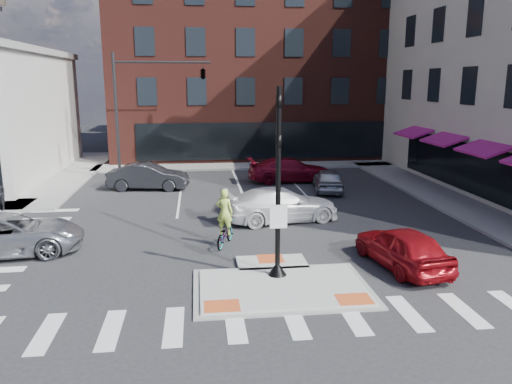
{
  "coord_description": "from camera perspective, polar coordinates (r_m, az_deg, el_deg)",
  "views": [
    {
      "loc": [
        -2.47,
        -14.6,
        6.25
      ],
      "look_at": [
        -0.23,
        4.33,
        2.0
      ],
      "focal_mm": 35.0,
      "sensor_mm": 36.0,
      "label": 1
    }
  ],
  "objects": [
    {
      "name": "bg_car_dark",
      "position": [
        29.96,
        -12.21,
        1.74
      ],
      "size": [
        4.82,
        2.2,
        1.53
      ],
      "primitive_type": "imported",
      "rotation": [
        0.0,
        0.0,
        1.44
      ],
      "color": "#242428",
      "rests_on": "ground"
    },
    {
      "name": "building_far_left",
      "position": [
        66.62,
        -8.22,
        11.38
      ],
      "size": [
        10.0,
        12.0,
        10.0
      ],
      "primitive_type": "cube",
      "color": "slate",
      "rests_on": "ground"
    },
    {
      "name": "red_sedan",
      "position": [
        17.8,
        16.38,
        -6.06
      ],
      "size": [
        2.39,
        4.45,
        1.44
      ],
      "primitive_type": "imported",
      "rotation": [
        0.0,
        0.0,
        3.31
      ],
      "color": "maroon",
      "rests_on": "ground"
    },
    {
      "name": "ground",
      "position": [
        16.07,
        2.68,
        -10.34
      ],
      "size": [
        120.0,
        120.0,
        0.0
      ],
      "primitive_type": "plane",
      "color": "#28282B",
      "rests_on": "ground"
    },
    {
      "name": "refuge_island",
      "position": [
        15.82,
        2.84,
        -10.53
      ],
      "size": [
        5.4,
        4.65,
        0.13
      ],
      "color": "gray",
      "rests_on": "ground"
    },
    {
      "name": "mast_arm_signal",
      "position": [
        32.61,
        -8.71,
        12.36
      ],
      "size": [
        6.1,
        2.24,
        8.0
      ],
      "color": "black",
      "rests_on": "ground"
    },
    {
      "name": "signal_pole",
      "position": [
        15.68,
        2.53,
        -1.82
      ],
      "size": [
        0.6,
        0.6,
        5.98
      ],
      "color": "black",
      "rests_on": "refuge_island"
    },
    {
      "name": "white_pickup",
      "position": [
        22.66,
        2.9,
        -1.46
      ],
      "size": [
        5.54,
        2.99,
        1.53
      ],
      "primitive_type": "imported",
      "rotation": [
        0.0,
        0.0,
        1.74
      ],
      "color": "white",
      "rests_on": "ground"
    },
    {
      "name": "bg_car_red",
      "position": [
        31.62,
        3.89,
        2.56
      ],
      "size": [
        5.38,
        2.41,
        1.53
      ],
      "primitive_type": "imported",
      "rotation": [
        0.0,
        0.0,
        1.62
      ],
      "color": "maroon",
      "rests_on": "ground"
    },
    {
      "name": "building_n",
      "position": [
        46.93,
        -0.05,
        14.47
      ],
      "size": [
        24.4,
        18.4,
        15.5
      ],
      "color": "#4B1D17",
      "rests_on": "ground"
    },
    {
      "name": "building_far_right",
      "position": [
        69.55,
        2.81,
        12.36
      ],
      "size": [
        12.0,
        12.0,
        12.0
      ],
      "primitive_type": "cube",
      "color": "brown",
      "rests_on": "ground"
    },
    {
      "name": "sidewalk_n",
      "position": [
        37.51,
        1.73,
        3.09
      ],
      "size": [
        26.0,
        3.0,
        0.15
      ],
      "primitive_type": "cube",
      "color": "gray",
      "rests_on": "ground"
    },
    {
      "name": "bg_car_silver",
      "position": [
        29.13,
        8.25,
        1.39
      ],
      "size": [
        2.19,
        4.1,
        1.33
      ],
      "primitive_type": "imported",
      "rotation": [
        0.0,
        0.0,
        2.97
      ],
      "color": "#AEB1B5",
      "rests_on": "ground"
    },
    {
      "name": "cyclist",
      "position": [
        19.32,
        -3.6,
        -3.99
      ],
      "size": [
        1.22,
        1.88,
        2.23
      ],
      "rotation": [
        0.0,
        0.0,
        2.77
      ],
      "color": "#3F3F44",
      "rests_on": "ground"
    },
    {
      "name": "silver_suv",
      "position": [
        20.49,
        -26.6,
        -4.37
      ],
      "size": [
        5.7,
        3.21,
        1.5
      ],
      "primitive_type": "imported",
      "rotation": [
        0.0,
        0.0,
        1.71
      ],
      "color": "#9D9EA3",
      "rests_on": "ground"
    },
    {
      "name": "sidewalk_e",
      "position": [
        28.62,
        21.07,
        -0.74
      ],
      "size": [
        3.0,
        24.0,
        0.15
      ],
      "primitive_type": "cube",
      "color": "gray",
      "rests_on": "ground"
    }
  ]
}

